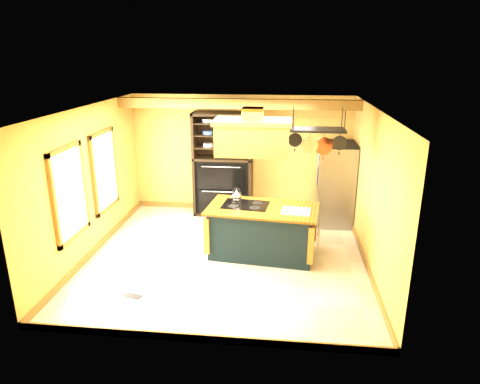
% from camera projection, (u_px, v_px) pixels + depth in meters
% --- Properties ---
extents(floor, '(5.00, 5.00, 0.00)m').
position_uv_depth(floor, '(227.00, 256.00, 7.90)').
color(floor, beige).
rests_on(floor, ground).
extents(ceiling, '(5.00, 5.00, 0.00)m').
position_uv_depth(ceiling, '(225.00, 109.00, 7.06)').
color(ceiling, white).
rests_on(ceiling, wall_back).
extents(wall_back, '(5.00, 0.02, 2.70)m').
position_uv_depth(wall_back, '(241.00, 154.00, 9.84)').
color(wall_back, gold).
rests_on(wall_back, floor).
extents(wall_front, '(5.00, 0.02, 2.70)m').
position_uv_depth(wall_front, '(197.00, 248.00, 5.12)').
color(wall_front, gold).
rests_on(wall_front, floor).
extents(wall_left, '(0.02, 5.00, 2.70)m').
position_uv_depth(wall_left, '(90.00, 182.00, 7.74)').
color(wall_left, gold).
rests_on(wall_left, floor).
extents(wall_right, '(0.02, 5.00, 2.70)m').
position_uv_depth(wall_right, '(373.00, 191.00, 7.22)').
color(wall_right, gold).
rests_on(wall_right, floor).
extents(ceiling_beam, '(5.00, 0.15, 0.20)m').
position_uv_depth(ceiling_beam, '(237.00, 104.00, 8.70)').
color(ceiling_beam, olive).
rests_on(ceiling_beam, ceiling).
extents(window_near, '(0.06, 1.06, 1.56)m').
position_uv_depth(window_near, '(70.00, 193.00, 6.96)').
color(window_near, olive).
rests_on(window_near, wall_left).
extents(window_far, '(0.06, 1.06, 1.56)m').
position_uv_depth(window_far, '(105.00, 171.00, 8.29)').
color(window_far, olive).
rests_on(window_far, wall_left).
extents(kitchen_island, '(2.10, 1.32, 1.11)m').
position_uv_depth(kitchen_island, '(262.00, 230.00, 7.86)').
color(kitchen_island, black).
rests_on(kitchen_island, floor).
extents(range_hood, '(1.32, 0.75, 0.80)m').
position_uv_depth(range_hood, '(252.00, 135.00, 7.33)').
color(range_hood, '#BB782E').
rests_on(range_hood, ceiling).
extents(pot_rack, '(0.98, 0.46, 0.81)m').
position_uv_depth(pot_rack, '(318.00, 135.00, 7.21)').
color(pot_rack, black).
rests_on(pot_rack, ceiling).
extents(refrigerator, '(0.76, 0.89, 1.74)m').
position_uv_depth(refrigerator, '(335.00, 186.00, 9.22)').
color(refrigerator, gray).
rests_on(refrigerator, floor).
extents(hutch, '(1.33, 0.60, 2.34)m').
position_uv_depth(hutch, '(223.00, 176.00, 9.78)').
color(hutch, black).
rests_on(hutch, floor).
extents(floor_register, '(0.30, 0.20, 0.01)m').
position_uv_depth(floor_register, '(133.00, 296.00, 6.61)').
color(floor_register, black).
rests_on(floor_register, floor).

